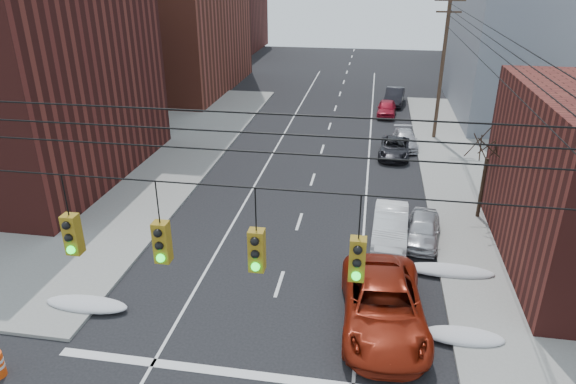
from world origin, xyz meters
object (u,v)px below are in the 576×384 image
(red_pickup, at_px, (383,306))
(parked_car_b, at_px, (390,225))
(parked_car_f, at_px, (394,96))
(parked_car_a, at_px, (423,229))
(parked_car_d, at_px, (405,139))
(lot_car_d, at_px, (81,128))
(parked_car_c, at_px, (395,148))
(lot_car_a, at_px, (38,185))
(lot_car_b, at_px, (95,149))
(lot_car_c, at_px, (58,161))
(parked_car_e, at_px, (387,108))

(red_pickup, distance_m, parked_car_b, 6.95)
(parked_car_f, bearing_deg, parked_car_a, -82.36)
(parked_car_d, height_order, lot_car_d, lot_car_d)
(parked_car_c, distance_m, lot_car_d, 24.39)
(lot_car_a, bearing_deg, lot_car_b, 11.59)
(parked_car_a, height_order, parked_car_b, parked_car_b)
(red_pickup, bearing_deg, parked_car_c, 83.44)
(parked_car_a, relative_size, lot_car_a, 0.96)
(red_pickup, distance_m, parked_car_c, 19.44)
(lot_car_a, distance_m, lot_car_d, 11.22)
(parked_car_b, xyz_separation_m, parked_car_d, (1.32, 14.64, -0.18))
(lot_car_a, xyz_separation_m, lot_car_c, (-0.97, 3.68, 0.07))
(red_pickup, xyz_separation_m, parked_car_e, (0.38, 30.24, -0.24))
(parked_car_d, relative_size, parked_car_f, 0.87)
(lot_car_b, xyz_separation_m, lot_car_d, (-3.44, 4.23, 0.06))
(parked_car_e, bearing_deg, parked_car_f, 82.15)
(parked_car_a, height_order, parked_car_c, parked_car_a)
(parked_car_e, height_order, lot_car_a, lot_car_a)
(parked_car_b, relative_size, parked_car_d, 1.14)
(parked_car_c, bearing_deg, lot_car_d, -174.96)
(red_pickup, bearing_deg, lot_car_b, 139.06)
(parked_car_e, xyz_separation_m, lot_car_c, (-21.52, -17.94, 0.21))
(parked_car_f, bearing_deg, parked_car_d, -81.72)
(parked_car_e, height_order, lot_car_d, lot_car_d)
(parked_car_b, bearing_deg, lot_car_a, 178.01)
(parked_car_d, height_order, lot_car_c, lot_car_c)
(lot_car_a, relative_size, lot_car_c, 0.80)
(parked_car_c, height_order, parked_car_d, parked_car_c)
(lot_car_b, distance_m, lot_car_c, 3.00)
(parked_car_e, distance_m, lot_car_b, 25.44)
(parked_car_c, relative_size, parked_car_f, 0.94)
(parked_car_d, bearing_deg, red_pickup, -97.33)
(red_pickup, height_order, parked_car_c, red_pickup)
(parked_car_c, relative_size, lot_car_c, 0.87)
(red_pickup, height_order, lot_car_b, red_pickup)
(parked_car_b, height_order, parked_car_c, parked_car_b)
(lot_car_a, xyz_separation_m, lot_car_d, (-3.34, 10.71, 0.04))
(red_pickup, xyz_separation_m, lot_car_b, (-20.07, 15.10, -0.11))
(parked_car_c, height_order, lot_car_a, lot_car_a)
(parked_car_b, relative_size, lot_car_c, 0.92)
(parked_car_a, bearing_deg, lot_car_c, 174.97)
(parked_car_e, xyz_separation_m, lot_car_a, (-20.55, -21.61, 0.15))
(parked_car_c, xyz_separation_m, lot_car_c, (-22.02, -7.11, 0.28))
(red_pickup, xyz_separation_m, parked_car_f, (1.17, 34.57, -0.14))
(parked_car_c, bearing_deg, parked_car_b, -87.44)
(parked_car_e, relative_size, lot_car_d, 0.95)
(parked_car_a, bearing_deg, parked_car_b, -170.08)
(parked_car_e, distance_m, lot_car_d, 26.26)
(red_pickup, bearing_deg, parked_car_b, 82.92)
(parked_car_c, bearing_deg, parked_car_e, 97.48)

